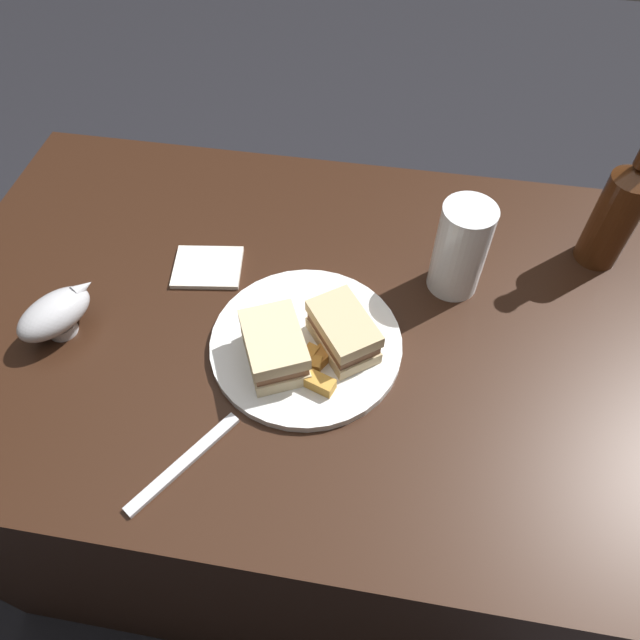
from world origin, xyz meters
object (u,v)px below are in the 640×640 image
at_px(napkin, 208,267).
at_px(cider_bottle, 619,211).
at_px(sandwich_half_left, 275,347).
at_px(gravy_boat, 55,314).
at_px(plate, 306,344).
at_px(pint_glass, 459,254).
at_px(fork, 184,463).
at_px(sandwich_half_right, 343,332).

bearing_deg(napkin, cider_bottle, -168.02).
xyz_separation_m(sandwich_half_left, gravy_boat, (0.33, -0.01, -0.00)).
relative_size(plate, pint_glass, 1.80).
xyz_separation_m(sandwich_half_left, fork, (0.09, 0.17, -0.04)).
height_order(sandwich_half_right, cider_bottle, cider_bottle).
bearing_deg(fork, pint_glass, 171.16).
distance_m(plate, gravy_boat, 0.37).
bearing_deg(sandwich_half_right, plate, 3.75).
xyz_separation_m(plate, fork, (0.12, 0.21, -0.00)).
xyz_separation_m(sandwich_half_left, cider_bottle, (-0.48, -0.30, 0.06)).
relative_size(sandwich_half_left, cider_bottle, 0.52).
distance_m(gravy_boat, napkin, 0.24).
height_order(plate, napkin, plate).
bearing_deg(plate, sandwich_half_right, -176.25).
bearing_deg(napkin, plate, 146.04).
relative_size(cider_bottle, napkin, 2.30).
bearing_deg(pint_glass, napkin, 4.92).
distance_m(pint_glass, napkin, 0.40).
bearing_deg(sandwich_half_right, gravy_boat, 4.68).
xyz_separation_m(sandwich_half_right, fork, (0.18, 0.21, -0.04)).
bearing_deg(gravy_boat, cider_bottle, -160.25).
bearing_deg(cider_bottle, gravy_boat, 19.75).
height_order(cider_bottle, napkin, cider_bottle).
distance_m(sandwich_half_right, gravy_boat, 0.42).
distance_m(sandwich_half_right, fork, 0.28).
xyz_separation_m(sandwich_half_right, gravy_boat, (0.42, 0.03, -0.00)).
height_order(gravy_boat, napkin, gravy_boat).
height_order(sandwich_half_left, pint_glass, pint_glass).
xyz_separation_m(gravy_boat, cider_bottle, (-0.81, -0.29, 0.06)).
xyz_separation_m(sandwich_half_right, cider_bottle, (-0.39, -0.26, 0.06)).
bearing_deg(plate, gravy_boat, 4.82).
bearing_deg(fork, napkin, -135.88).
bearing_deg(napkin, pint_glass, -175.08).
bearing_deg(sandwich_half_left, cider_bottle, -148.06).
relative_size(plate, sandwich_half_right, 2.22).
height_order(sandwich_half_right, gravy_boat, sandwich_half_right).
xyz_separation_m(sandwich_half_left, pint_glass, (-0.25, -0.20, 0.02)).
xyz_separation_m(plate, sandwich_half_right, (-0.05, -0.00, 0.04)).
distance_m(plate, sandwich_half_right, 0.07).
relative_size(plate, cider_bottle, 1.12).
xyz_separation_m(sandwich_half_left, sandwich_half_right, (-0.09, -0.04, -0.00)).
bearing_deg(plate, napkin, -33.96).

